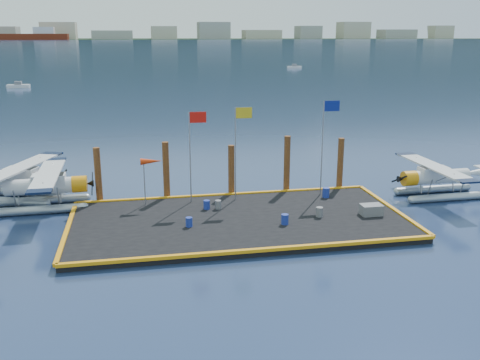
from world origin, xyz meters
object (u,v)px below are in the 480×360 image
object	(u,v)px
drum_3	(189,222)
piling_2	(231,172)
drum_5	(207,205)
seaplane_c	(17,181)
drum_4	(326,193)
flagpole_yellow	(238,139)
flagpole_blue	(326,134)
piling_4	(340,165)
flagpole_red	(193,143)
piling_3	(287,166)
drum_2	(319,212)
seaplane_d	(437,179)
piling_1	(166,172)
drum_0	(218,205)
seaplane_b	(44,188)
piling_0	(98,177)
crate	(371,210)
windsock	(151,162)
drum_1	(285,219)

from	to	relation	value
drum_3	piling_2	world-z (taller)	piling_2
drum_3	drum_5	bearing A→B (deg)	64.49
seaplane_c	drum_4	distance (m)	21.21
drum_4	flagpole_yellow	bearing A→B (deg)	173.52
flagpole_blue	piling_4	bearing A→B (deg)	41.58
flagpole_red	piling_3	xyz separation A→B (m)	(6.79, 1.60, -2.25)
drum_4	drum_2	bearing A→B (deg)	-115.14
flagpole_red	piling_4	distance (m)	11.17
seaplane_c	flagpole_yellow	size ratio (longest dim) A/B	1.48
seaplane_d	flagpole_yellow	xyz separation A→B (m)	(-14.08, 0.92, 3.17)
drum_2	drum_5	size ratio (longest dim) A/B	1.05
piling_1	piling_3	world-z (taller)	piling_3
drum_2	seaplane_d	bearing A→B (deg)	19.50
drum_0	piling_1	distance (m)	4.74
drum_0	flagpole_yellow	bearing A→B (deg)	46.46
seaplane_d	drum_3	bearing A→B (deg)	100.64
seaplane_b	drum_4	distance (m)	18.82
seaplane_b	drum_4	world-z (taller)	seaplane_b
drum_0	flagpole_red	xyz separation A→B (m)	(-1.35, 1.74, 3.72)
piling_0	piling_3	bearing A→B (deg)	0.00
seaplane_d	piling_4	distance (m)	6.80
seaplane_d	piling_0	size ratio (longest dim) A/B	2.16
seaplane_d	piling_3	distance (m)	10.62
drum_2	crate	bearing A→B (deg)	-4.58
seaplane_b	drum_5	xyz separation A→B (m)	(10.34, -3.23, -0.72)
crate	piling_1	distance (m)	13.76
drum_2	windsock	size ratio (longest dim) A/B	0.19
piling_1	piling_4	size ratio (longest dim) A/B	1.05
seaplane_b	drum_0	xyz separation A→B (m)	(11.07, -3.32, -0.73)
seaplane_c	piling_3	distance (m)	18.72
windsock	piling_3	bearing A→B (deg)	9.53
seaplane_b	seaplane_c	world-z (taller)	seaplane_c
piling_0	piling_2	xyz separation A→B (m)	(9.00, 0.00, -0.10)
flagpole_yellow	flagpole_blue	xyz separation A→B (m)	(5.99, -0.00, 0.17)
piling_2	flagpole_blue	bearing A→B (deg)	-14.48
drum_1	windsock	bearing A→B (deg)	144.78
drum_1	piling_1	size ratio (longest dim) A/B	0.14
drum_5	windsock	world-z (taller)	windsock
seaplane_c	seaplane_d	world-z (taller)	seaplane_c
seaplane_d	drum_1	distance (m)	13.08
drum_5	flagpole_blue	size ratio (longest dim) A/B	0.09
piling_0	piling_2	size ratio (longest dim) A/B	1.05
drum_1	flagpole_blue	distance (m)	7.86
piling_3	flagpole_red	bearing A→B (deg)	-166.75
seaplane_c	flagpole_blue	world-z (taller)	flagpole_blue
drum_3	piling_0	world-z (taller)	piling_0
windsock	piling_0	size ratio (longest dim) A/B	0.78
drum_4	drum_5	xyz separation A→B (m)	(-8.33, -0.97, -0.04)
piling_1	drum_2	bearing A→B (deg)	-34.08
seaplane_b	piling_2	bearing A→B (deg)	88.88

